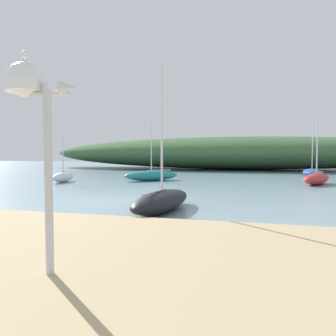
{
  "coord_description": "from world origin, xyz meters",
  "views": [
    {
      "loc": [
        5.71,
        -11.62,
        2.01
      ],
      "look_at": [
        1.01,
        7.67,
        1.07
      ],
      "focal_mm": 32.05,
      "sensor_mm": 36.0,
      "label": 1
    }
  ],
  "objects": [
    {
      "name": "distant_hill",
      "position": [
        5.02,
        29.12,
        2.13
      ],
      "size": [
        51.86,
        14.01,
        4.26
      ],
      "primitive_type": "ellipsoid",
      "color": "#3D6038",
      "rests_on": "ground"
    },
    {
      "name": "seagull_on_radar",
      "position": [
        2.54,
        -7.7,
        3.51
      ],
      "size": [
        0.26,
        0.23,
        0.21
      ],
      "color": "orange",
      "rests_on": "mast_structure"
    },
    {
      "name": "sailboat_outer_mooring",
      "position": [
        -0.8,
        9.86,
        0.39
      ],
      "size": [
        4.07,
        3.45,
        4.29
      ],
      "color": "teal",
      "rests_on": "ground"
    },
    {
      "name": "ground_plane",
      "position": [
        0.0,
        0.0,
        0.0
      ],
      "size": [
        120.0,
        120.0,
        0.0
      ],
      "primitive_type": "plane",
      "color": "#7A99A8"
    },
    {
      "name": "sailboat_inner_mooring",
      "position": [
        12.01,
        17.87,
        0.35
      ],
      "size": [
        2.47,
        4.46,
        5.42
      ],
      "color": "#2D4C9E",
      "rests_on": "ground"
    },
    {
      "name": "sailboat_east_reach",
      "position": [
        3.02,
        -1.48,
        0.38
      ],
      "size": [
        1.83,
        4.19,
        5.16
      ],
      "color": "black",
      "rests_on": "ground"
    },
    {
      "name": "sailboat_near_shore",
      "position": [
        -6.56,
        7.24,
        0.38
      ],
      "size": [
        0.94,
        2.61,
        3.23
      ],
      "color": "white",
      "rests_on": "ground"
    },
    {
      "name": "sailboat_mid_channel",
      "position": [
        10.53,
        9.65,
        0.39
      ],
      "size": [
        2.68,
        3.5,
        3.98
      ],
      "color": "#B72D28",
      "rests_on": "ground"
    },
    {
      "name": "mast_structure",
      "position": [
        2.65,
        -7.71,
        2.85
      ],
      "size": [
        1.14,
        0.56,
        3.19
      ],
      "color": "silver",
      "rests_on": "beach_sand"
    }
  ]
}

